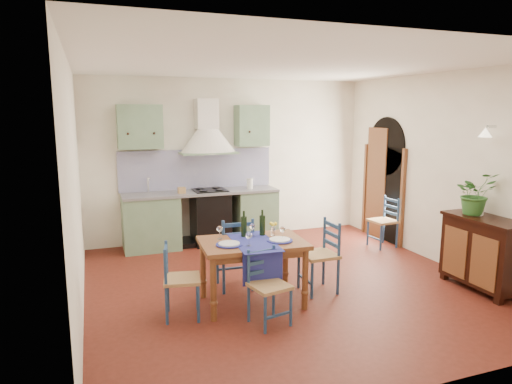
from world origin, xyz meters
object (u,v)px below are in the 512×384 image
at_px(dining_table, 253,248).
at_px(potted_plant, 475,193).
at_px(chair_near, 268,286).
at_px(sideboard, 483,251).

relative_size(dining_table, potted_plant, 2.28).
relative_size(chair_near, sideboard, 0.77).
bearing_deg(dining_table, potted_plant, -7.64).
bearing_deg(potted_plant, dining_table, 172.36).
relative_size(sideboard, potted_plant, 1.92).
height_order(dining_table, sideboard, dining_table).
xyz_separation_m(chair_near, potted_plant, (2.89, 0.15, 0.79)).
bearing_deg(potted_plant, sideboard, -88.54).
height_order(sideboard, potted_plant, potted_plant).
bearing_deg(chair_near, dining_table, 87.72).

